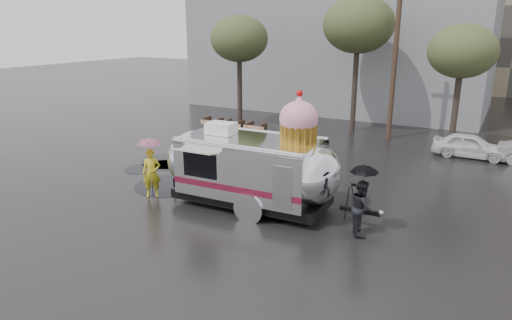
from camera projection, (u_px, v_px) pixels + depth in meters
The scene contains 14 objects.
ground at pixel (218, 213), 16.05m from camera, with size 120.00×120.00×0.00m, color black.
puddles at pixel (184, 178), 19.71m from camera, with size 9.83×5.50×0.01m.
grey_building at pixel (344, 23), 36.13m from camera, with size 22.00×12.00×13.00m, color slate.
utility_pole at pixel (395, 57), 25.25m from camera, with size 1.60×0.28×9.00m.
tree_left at pixel (239, 39), 28.64m from camera, with size 3.64×3.64×6.95m.
tree_mid at pixel (358, 25), 26.78m from camera, with size 4.20×4.20×8.03m.
tree_right at pixel (462, 52), 22.65m from camera, with size 3.36×3.36×6.42m.
barricade_row at pixel (234, 128), 26.83m from camera, with size 4.30×0.80×1.00m.
airstream_trailer at pixel (254, 166), 16.19m from camera, with size 8.23×3.33×4.43m.
person_left at pixel (152, 173), 17.33m from camera, with size 0.68×0.45×1.88m, color gold.
umbrella_pink at pixel (150, 148), 17.04m from camera, with size 1.16×1.16×2.34m.
person_right at pixel (362, 208), 14.19m from camera, with size 0.85×0.47×1.78m, color black.
umbrella_black at pixel (364, 176), 13.90m from camera, with size 1.07×1.07×2.28m.
tripod at pixel (353, 199), 15.20m from camera, with size 0.55×0.52×1.33m.
Camera 1 is at (8.45, -12.29, 6.35)m, focal length 32.00 mm.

